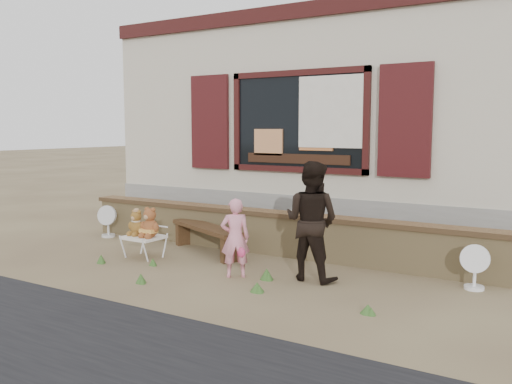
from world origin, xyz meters
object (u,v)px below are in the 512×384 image
Objects in this scene: teddy_bear_left at (137,222)px; teddy_bear_right at (150,222)px; folding_chair at (144,238)px; bench at (207,233)px; child at (235,238)px; adult at (311,221)px.

teddy_bear_right reaches higher than teddy_bear_left.
folding_chair is 0.27m from teddy_bear_left.
teddy_bear_left reaches higher than folding_chair.
child reaches higher than bench.
folding_chair is 0.53× the size of child.
bench is 1.49m from child.
folding_chair is 1.41× the size of teddy_bear_left.
adult is at bearing 6.06° from teddy_bear_left.
adult is at bearing 6.73° from teddy_bear_right.
folding_chair is 0.29m from teddy_bear_right.
folding_chair is 2.71m from adult.
bench is 3.65× the size of teddy_bear_right.
teddy_bear_left is at bearing 180.00° from teddy_bear_right.
adult is at bearing 168.16° from child.
teddy_bear_right is 2.54m from adult.
adult reaches higher than teddy_bear_left.
teddy_bear_right is 1.64m from child.
child is (1.77, -0.19, 0.22)m from folding_chair.
teddy_bear_left is 0.86× the size of teddy_bear_right.
teddy_bear_right is 0.30× the size of adult.
child is at bearing -4.34° from folding_chair.
adult reaches higher than teddy_bear_right.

